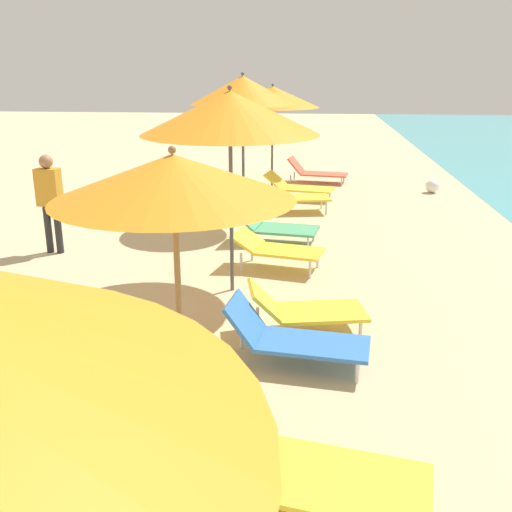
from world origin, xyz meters
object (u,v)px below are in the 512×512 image
Objects in this scene: lounger_third_inland at (305,469)px; lounger_fifth_inland at (276,226)px; lounger_farthest_shoreside at (316,172)px; umbrella_third at (173,178)px; lounger_fourth_shoreside at (277,248)px; cooler_box at (202,177)px; lounger_third_shoreside at (292,337)px; lounger_fifth_shoreside at (294,196)px; beach_ball at (432,186)px; umbrella_farthest at (273,97)px; lounger_farthest_inland at (298,186)px; umbrella_fifth at (243,90)px; lounger_fourth_inland at (304,309)px; umbrella_fourth at (230,113)px; person_walking_far at (49,195)px.

lounger_fifth_inland is (-0.56, 6.15, 0.01)m from lounger_third_inland.
lounger_farthest_shoreside is at bearing 91.75° from lounger_fifth_inland.
umbrella_third is 4.34m from lounger_fourth_shoreside.
umbrella_third reaches higher than cooler_box.
lounger_third_shoreside is 9.71m from cooler_box.
umbrella_third is 7.69m from lounger_fifth_shoreside.
umbrella_third reaches higher than beach_ball.
lounger_farthest_inland is (0.65, -1.05, -1.88)m from umbrella_farthest.
cooler_box is at bearing 110.86° from umbrella_fifth.
lounger_third_shoreside is 1.06× the size of lounger_fourth_inland.
umbrella_third is 10.72m from cooler_box.
lounger_third_shoreside is 0.75m from lounger_fourth_inland.
umbrella_fourth reaches higher than lounger_fifth_inland.
umbrella_farthest is 6.33m from person_walking_far.
umbrella_third is 1.47× the size of lounger_farthest_shoreside.
lounger_fifth_shoreside is at bearing -88.26° from lounger_farthest_shoreside.
umbrella_farthest is 2.36m from lounger_farthest_shoreside.
lounger_fifth_shoreside is 3.82m from cooler_box.
lounger_third_shoreside reaches higher than lounger_fourth_shoreside.
person_walking_far is at bearing -120.41° from lounger_farthest_inland.
lounger_third_inland is at bearing -100.10° from lounger_fourth_inland.
umbrella_farthest is at bearing 89.39° from umbrella_third.
umbrella_farthest is at bearing 102.80° from lounger_third_shoreside.
lounger_fifth_shoreside is 1.25m from lounger_farthest_inland.
lounger_third_shoreside is 7.66m from lounger_farthest_inland.
lounger_farthest_inland is (0.29, 3.48, -0.01)m from lounger_fifth_inland.
lounger_fifth_inland is (-0.52, 3.44, 0.01)m from lounger_fourth_inland.
person_walking_far is at bearing 136.03° from lounger_fourth_inland.
beach_ball is at bearing 78.49° from lounger_third_shoreside.
lounger_fourth_shoreside is 0.51× the size of umbrella_fifth.
lounger_farthest_inland is at bearing -162.73° from beach_ball.
lounger_fourth_shoreside is 6.87m from cooler_box.
lounger_fifth_shoreside is (-0.29, 5.67, 0.04)m from lounger_fourth_inland.
lounger_third_shoreside is 0.56× the size of umbrella_fourth.
lounger_farthest_inland is (-0.27, 9.63, 0.00)m from lounger_third_inland.
beach_ball is (3.01, 8.63, -0.14)m from lounger_third_shoreside.
umbrella_fifth is at bearing 93.91° from umbrella_fourth.
umbrella_farthest is (-0.45, 5.83, 1.85)m from lounger_fourth_shoreside.
lounger_fourth_inland is at bearing -110.16° from beach_ball.
umbrella_farthest is at bearing 178.77° from beach_ball.
umbrella_fourth is at bearing -92.50° from lounger_fifth_inland.
lounger_fifth_shoreside is 2.64× the size of cooler_box.
beach_ball is at bearing 61.45° from lounger_fifth_inland.
umbrella_fourth is at bearing 121.26° from lounger_third_shoreside.
lounger_fourth_shoreside is 0.90× the size of person_walking_far.
person_walking_far is at bearing -143.43° from umbrella_fifth.
umbrella_third is 0.84× the size of umbrella_fifth.
umbrella_farthest reaches higher than lounger_fifth_inland.
lounger_fifth_inland is at bearing 103.37° from lounger_third_shoreside.
lounger_third_inland reaches higher than lounger_fourth_shoreside.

